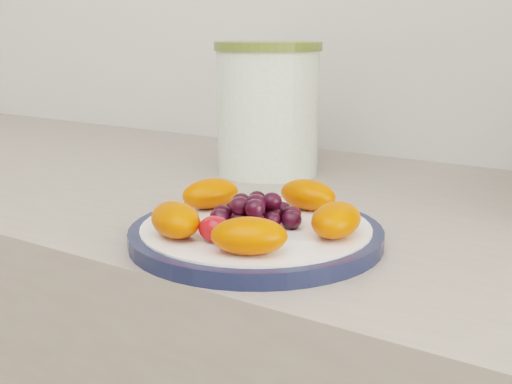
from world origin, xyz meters
The scene contains 5 objects.
plate_rim centered at (-0.12, 1.02, 0.91)m, with size 0.24×0.24×0.01m, color #131A37.
plate_face centered at (-0.12, 1.02, 0.91)m, with size 0.22×0.22×0.02m, color white.
canister centered at (-0.28, 1.29, 0.99)m, with size 0.14×0.14×0.17m, color #3B6D1C.
canister_lid centered at (-0.28, 1.29, 1.08)m, with size 0.15×0.15×0.01m, color #5E682C.
fruit_plate centered at (-0.12, 1.02, 0.93)m, with size 0.21×0.21×0.03m.
Camera 1 is at (0.21, 0.53, 1.10)m, focal length 45.00 mm.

